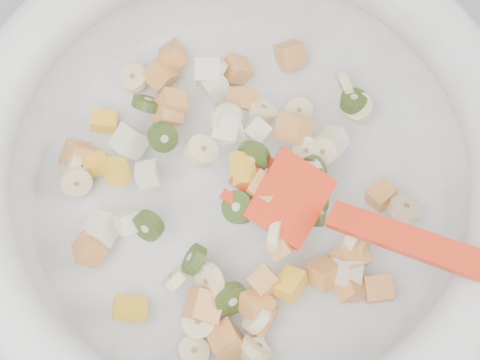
{
  "coord_description": "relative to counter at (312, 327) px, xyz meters",
  "views": [
    {
      "loc": [
        -0.12,
        1.3,
        1.44
      ],
      "look_at": [
        -0.1,
        1.5,
        0.95
      ],
      "focal_mm": 50.0,
      "sensor_mm": 36.0,
      "label": 1
    }
  ],
  "objects": [
    {
      "name": "counter",
      "position": [
        0.0,
        0.0,
        0.0
      ],
      "size": [
        2.0,
        0.6,
        0.9
      ],
      "primitive_type": "cube",
      "color": "gray",
      "rests_on": "ground"
    },
    {
      "name": "mixing_bowl",
      "position": [
        -0.1,
        0.05,
        0.52
      ],
      "size": [
        0.45,
        0.44,
        0.15
      ],
      "color": "silver",
      "rests_on": "counter"
    }
  ]
}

